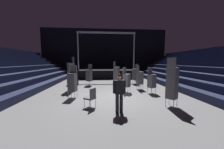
% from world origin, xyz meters
% --- Properties ---
extents(ground_plane, '(22.00, 30.00, 0.10)m').
position_xyz_m(ground_plane, '(0.00, 0.00, -0.05)').
color(ground_plane, slate).
extents(arena_end_wall, '(22.00, 0.30, 8.00)m').
position_xyz_m(arena_end_wall, '(0.00, 15.00, 4.00)').
color(arena_end_wall, black).
rests_on(arena_end_wall, ground_plane).
extents(bleacher_bank_right, '(6.00, 24.00, 3.60)m').
position_xyz_m(bleacher_bank_right, '(8.00, 1.00, 1.80)').
color(bleacher_bank_right, '#191E38').
rests_on(bleacher_bank_right, ground_plane).
extents(stage_riser, '(7.41, 3.50, 5.82)m').
position_xyz_m(stage_riser, '(-0.00, 9.44, 0.63)').
color(stage_riser, black).
rests_on(stage_riser, ground_plane).
extents(man_with_tie, '(0.57, 0.29, 1.68)m').
position_xyz_m(man_with_tie, '(0.20, -2.39, 0.95)').
color(man_with_tie, black).
rests_on(man_with_tie, ground_plane).
extents(chair_stack_front_left, '(0.59, 0.59, 2.22)m').
position_xyz_m(chair_stack_front_left, '(0.69, 3.07, 1.11)').
color(chair_stack_front_left, '#B2B5BA').
rests_on(chair_stack_front_left, ground_plane).
extents(chair_stack_front_right, '(0.52, 0.52, 1.96)m').
position_xyz_m(chair_stack_front_right, '(-2.33, 0.05, 0.98)').
color(chair_stack_front_right, '#B2B5BA').
rests_on(chair_stack_front_right, ground_plane).
extents(chair_stack_mid_left, '(0.58, 0.58, 1.79)m').
position_xyz_m(chair_stack_mid_left, '(2.89, 0.72, 0.90)').
color(chair_stack_mid_left, '#B2B5BA').
rests_on(chair_stack_mid_left, ground_plane).
extents(chair_stack_mid_right, '(0.62, 0.62, 1.79)m').
position_xyz_m(chair_stack_mid_right, '(1.20, 1.12, 0.90)').
color(chair_stack_mid_right, '#B2B5BA').
rests_on(chair_stack_mid_right, ground_plane).
extents(chair_stack_mid_centre, '(0.60, 0.60, 1.96)m').
position_xyz_m(chair_stack_mid_centre, '(-1.76, 4.01, 0.98)').
color(chair_stack_mid_centre, '#B2B5BA').
rests_on(chair_stack_mid_centre, ground_plane).
extents(chair_stack_rear_left, '(0.61, 0.61, 2.39)m').
position_xyz_m(chair_stack_rear_left, '(2.84, -1.88, 1.19)').
color(chair_stack_rear_left, '#B2B5BA').
rests_on(chair_stack_rear_left, ground_plane).
extents(chair_stack_rear_right, '(0.61, 0.61, 2.56)m').
position_xyz_m(chair_stack_rear_right, '(-2.88, 1.96, 1.28)').
color(chair_stack_rear_right, '#B2B5BA').
rests_on(chair_stack_rear_right, ground_plane).
extents(chair_stack_rear_centre, '(0.56, 0.56, 1.96)m').
position_xyz_m(chair_stack_rear_centre, '(2.71, 4.44, 0.98)').
color(chair_stack_rear_centre, '#B2B5BA').
rests_on(chair_stack_rear_centre, ground_plane).
extents(chair_stack_aisle_left, '(0.51, 0.51, 1.88)m').
position_xyz_m(chair_stack_aisle_left, '(2.45, 2.04, 0.94)').
color(chair_stack_aisle_left, '#B2B5BA').
rests_on(chair_stack_aisle_left, ground_plane).
extents(equipment_road_case, '(1.08, 0.97, 0.60)m').
position_xyz_m(equipment_road_case, '(-3.31, 4.17, 0.30)').
color(equipment_road_case, black).
rests_on(equipment_road_case, ground_plane).
extents(loose_chair_near_man, '(0.61, 0.61, 0.95)m').
position_xyz_m(loose_chair_near_man, '(-1.07, -1.68, 0.53)').
color(loose_chair_near_man, '#B2B5BA').
rests_on(loose_chair_near_man, ground_plane).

